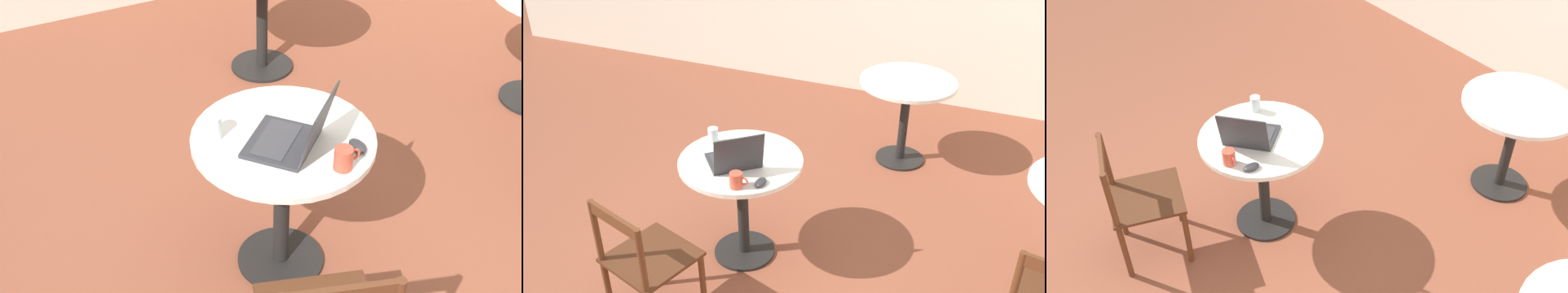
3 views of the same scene
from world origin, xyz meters
TOP-DOWN VIEW (x-y plane):
  - cafe_table_near at (-0.13, 0.33)m, footprint 0.78×0.78m
  - laptop at (-0.12, 0.25)m, footprint 0.44×0.44m
  - mouse at (0.11, 0.12)m, footprint 0.06×0.10m
  - mug at (-0.01, 0.04)m, footprint 0.11×0.08m
  - drinking_glass at (-0.38, 0.45)m, footprint 0.07×0.07m

SIDE VIEW (x-z plane):
  - cafe_table_near at x=-0.13m, z-range 0.21..0.95m
  - mouse at x=0.11m, z-range 0.74..0.77m
  - mug at x=-0.01m, z-range 0.74..0.84m
  - drinking_glass at x=-0.38m, z-range 0.74..0.84m
  - laptop at x=-0.12m, z-range 0.66..0.93m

